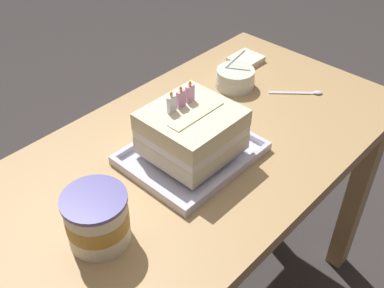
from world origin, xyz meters
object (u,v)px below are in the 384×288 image
Objects in this scene: birthday_cake at (192,131)px; napkin_pile at (246,60)px; foil_tray at (192,155)px; ice_cream_tub at (97,219)px; bowl_stack at (235,78)px; serving_spoon_near_tray at (305,93)px.

napkin_pile is (0.46, 0.19, -0.07)m from birthday_cake.
ice_cream_tub reaches higher than foil_tray.
birthday_cake is 2.07× the size of napkin_pile.
bowl_stack reaches higher than serving_spoon_near_tray.
napkin_pile is at bearing 22.61° from foil_tray.
ice_cream_tub is at bearing -173.09° from birthday_cake.
bowl_stack is at bearing 21.37° from birthday_cake.
birthday_cake reaches higher than foil_tray.
ice_cream_tub is at bearing -165.46° from bowl_stack.
serving_spoon_near_tray is (0.11, -0.18, -0.02)m from bowl_stack.
birthday_cake is 0.44m from serving_spoon_near_tray.
birthday_cake is (0.00, 0.00, 0.07)m from foil_tray.
napkin_pile is at bearing 25.40° from bowl_stack.
napkin_pile is (0.77, 0.23, -0.05)m from ice_cream_tub.
serving_spoon_near_tray is at bearing -58.45° from bowl_stack.
bowl_stack is (0.32, 0.13, 0.02)m from foil_tray.
bowl_stack reaches higher than foil_tray.
serving_spoon_near_tray is at bearing -96.97° from napkin_pile.
foil_tray is 0.50m from napkin_pile.
napkin_pile is (0.14, 0.07, -0.02)m from bowl_stack.
birthday_cake is at bearing 6.91° from ice_cream_tub.
ice_cream_tub reaches higher than bowl_stack.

